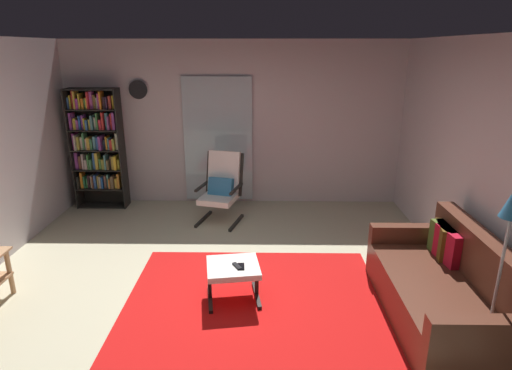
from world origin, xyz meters
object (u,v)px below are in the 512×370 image
object	(u,v)px
cell_phone	(241,267)
leather_sofa	(445,289)
lounge_armchair	(221,186)
floor_lamp_by_sofa	(508,229)
tv_remote	(237,266)
wall_clock	(138,90)
ottoman	(233,271)
bookshelf_near_tv	(97,145)

from	to	relation	value
cell_phone	leather_sofa	bearing A→B (deg)	-10.46
cell_phone	lounge_armchair	bearing A→B (deg)	96.76
leather_sofa	floor_lamp_by_sofa	bearing A→B (deg)	-82.37
tv_remote	wall_clock	distance (m)	3.68
ottoman	tv_remote	xyz separation A→B (m)	(0.04, -0.04, 0.08)
floor_lamp_by_sofa	tv_remote	bearing A→B (deg)	157.18
leather_sofa	lounge_armchair	bearing A→B (deg)	134.06
bookshelf_near_tv	ottoman	bearing A→B (deg)	-49.53
floor_lamp_by_sofa	bookshelf_near_tv	bearing A→B (deg)	140.71
leather_sofa	lounge_armchair	size ratio (longest dim) A/B	1.80
lounge_armchair	wall_clock	distance (m)	2.02
wall_clock	ottoman	bearing A→B (deg)	-60.44
tv_remote	floor_lamp_by_sofa	bearing A→B (deg)	-52.06
cell_phone	wall_clock	distance (m)	3.70
ottoman	floor_lamp_by_sofa	xyz separation A→B (m)	(2.10, -0.91, 0.87)
wall_clock	lounge_armchair	bearing A→B (deg)	-29.96
lounge_armchair	floor_lamp_by_sofa	xyz separation A→B (m)	(2.41, -3.03, 0.66)
bookshelf_near_tv	ottoman	xyz separation A→B (m)	(2.30, -2.70, -0.69)
cell_phone	wall_clock	bearing A→B (deg)	116.94
ottoman	tv_remote	distance (m)	0.10
bookshelf_near_tv	tv_remote	distance (m)	3.66
leather_sofa	cell_phone	world-z (taller)	leather_sofa
bookshelf_near_tv	leather_sofa	xyz separation A→B (m)	(4.32, -2.98, -0.71)
leather_sofa	cell_phone	xyz separation A→B (m)	(-1.94, 0.24, 0.09)
lounge_armchair	wall_clock	xyz separation A→B (m)	(-1.33, 0.77, 1.32)
floor_lamp_by_sofa	wall_clock	size ratio (longest dim) A/B	5.28
bookshelf_near_tv	ottoman	distance (m)	3.61
lounge_armchair	leather_sofa	bearing A→B (deg)	-45.94
cell_phone	floor_lamp_by_sofa	world-z (taller)	floor_lamp_by_sofa
bookshelf_near_tv	lounge_armchair	bearing A→B (deg)	-15.99
ottoman	wall_clock	bearing A→B (deg)	119.56
bookshelf_near_tv	ottoman	world-z (taller)	bookshelf_near_tv
tv_remote	floor_lamp_by_sofa	xyz separation A→B (m)	(2.06, -0.87, 0.79)
floor_lamp_by_sofa	cell_phone	bearing A→B (deg)	156.83
bookshelf_near_tv	leather_sofa	world-z (taller)	bookshelf_near_tv
tv_remote	ottoman	bearing A→B (deg)	107.58
lounge_armchair	tv_remote	world-z (taller)	lounge_armchair
tv_remote	wall_clock	bearing A→B (deg)	90.62
tv_remote	cell_phone	distance (m)	0.04
ottoman	tv_remote	size ratio (longest dim) A/B	4.06
ottoman	cell_phone	distance (m)	0.12
cell_phone	tv_remote	bearing A→B (deg)	173.14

